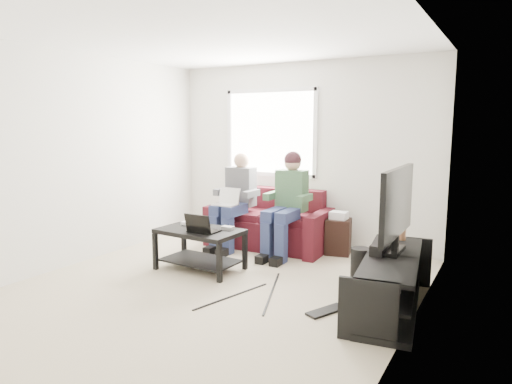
% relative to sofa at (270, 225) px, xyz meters
% --- Properties ---
extents(floor, '(4.50, 4.50, 0.00)m').
position_rel_sofa_xyz_m(floor, '(0.28, -1.82, -0.30)').
color(floor, tan).
rests_on(floor, ground).
extents(ceiling, '(4.50, 4.50, 0.00)m').
position_rel_sofa_xyz_m(ceiling, '(0.28, -1.82, 2.30)').
color(ceiling, white).
rests_on(ceiling, wall_back).
extents(wall_back, '(4.50, 0.00, 4.50)m').
position_rel_sofa_xyz_m(wall_back, '(0.28, 0.43, 1.00)').
color(wall_back, silver).
rests_on(wall_back, floor).
extents(wall_left, '(0.00, 4.50, 4.50)m').
position_rel_sofa_xyz_m(wall_left, '(-1.72, -1.82, 1.00)').
color(wall_left, silver).
rests_on(wall_left, floor).
extents(wall_right, '(0.00, 4.50, 4.50)m').
position_rel_sofa_xyz_m(wall_right, '(2.28, -1.82, 1.00)').
color(wall_right, silver).
rests_on(wall_right, floor).
extents(window, '(1.48, 0.04, 1.28)m').
position_rel_sofa_xyz_m(window, '(-0.22, 0.42, 1.30)').
color(window, white).
rests_on(window, wall_back).
extents(sofa, '(1.73, 0.88, 0.80)m').
position_rel_sofa_xyz_m(sofa, '(0.00, 0.00, 0.00)').
color(sofa, '#4B1221').
rests_on(sofa, floor).
extents(person_left, '(0.40, 0.70, 1.33)m').
position_rel_sofa_xyz_m(person_left, '(-0.40, -0.29, 0.42)').
color(person_left, navy).
rests_on(person_left, sofa).
extents(person_right, '(0.40, 0.71, 1.37)m').
position_rel_sofa_xyz_m(person_right, '(0.40, -0.27, 0.48)').
color(person_right, navy).
rests_on(person_right, sofa).
extents(laptop_silver, '(0.36, 0.28, 0.24)m').
position_rel_sofa_xyz_m(laptop_silver, '(-0.40, -0.53, 0.39)').
color(laptop_silver, silver).
rests_on(laptop_silver, person_left).
extents(coffee_table, '(1.01, 0.65, 0.49)m').
position_rel_sofa_xyz_m(coffee_table, '(-0.22, -1.36, 0.06)').
color(coffee_table, black).
rests_on(coffee_table, floor).
extents(laptop_black, '(0.36, 0.27, 0.24)m').
position_rel_sofa_xyz_m(laptop_black, '(-0.10, -1.44, 0.31)').
color(laptop_black, black).
rests_on(laptop_black, coffee_table).
extents(controller_a, '(0.14, 0.10, 0.04)m').
position_rel_sofa_xyz_m(controller_a, '(-0.50, -1.24, 0.21)').
color(controller_a, silver).
rests_on(controller_a, coffee_table).
extents(controller_b, '(0.15, 0.11, 0.04)m').
position_rel_sofa_xyz_m(controller_b, '(-0.32, -1.18, 0.21)').
color(controller_b, black).
rests_on(controller_b, coffee_table).
extents(controller_c, '(0.14, 0.10, 0.04)m').
position_rel_sofa_xyz_m(controller_c, '(0.08, -1.21, 0.21)').
color(controller_c, gray).
rests_on(controller_c, coffee_table).
extents(tv_stand, '(0.69, 1.64, 0.53)m').
position_rel_sofa_xyz_m(tv_stand, '(2.05, -1.44, -0.07)').
color(tv_stand, black).
rests_on(tv_stand, floor).
extents(tv, '(0.12, 1.10, 0.81)m').
position_rel_sofa_xyz_m(tv, '(2.05, -1.34, 0.68)').
color(tv, black).
rests_on(tv, tv_stand).
extents(soundbar, '(0.12, 0.50, 0.10)m').
position_rel_sofa_xyz_m(soundbar, '(1.93, -1.34, 0.27)').
color(soundbar, black).
rests_on(soundbar, tv_stand).
extents(drink_cup, '(0.08, 0.08, 0.12)m').
position_rel_sofa_xyz_m(drink_cup, '(2.00, -0.81, 0.28)').
color(drink_cup, '#B4774D').
rests_on(drink_cup, tv_stand).
extents(console_white, '(0.30, 0.22, 0.06)m').
position_rel_sofa_xyz_m(console_white, '(2.05, -1.84, 0.01)').
color(console_white, silver).
rests_on(console_white, tv_stand).
extents(console_grey, '(0.34, 0.26, 0.08)m').
position_rel_sofa_xyz_m(console_grey, '(2.05, -1.14, 0.02)').
color(console_grey, gray).
rests_on(console_grey, tv_stand).
extents(console_black, '(0.38, 0.30, 0.07)m').
position_rel_sofa_xyz_m(console_black, '(2.05, -1.49, 0.01)').
color(console_black, black).
rests_on(console_black, tv_stand).
extents(subwoofer, '(0.20, 0.20, 0.45)m').
position_rel_sofa_xyz_m(subwoofer, '(1.65, -1.09, -0.07)').
color(subwoofer, black).
rests_on(subwoofer, floor).
extents(keyboard_floor, '(0.30, 0.43, 0.02)m').
position_rel_sofa_xyz_m(keyboard_floor, '(1.55, -1.80, -0.29)').
color(keyboard_floor, black).
rests_on(keyboard_floor, floor).
extents(end_table, '(0.32, 0.32, 0.58)m').
position_rel_sofa_xyz_m(end_table, '(0.99, 0.09, -0.04)').
color(end_table, black).
rests_on(end_table, floor).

